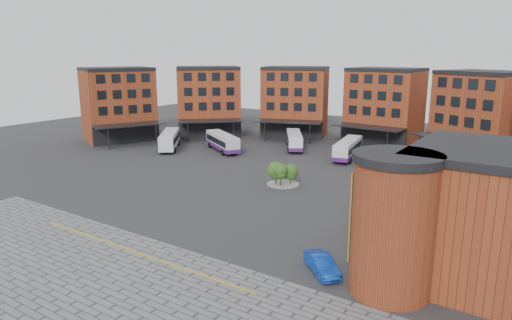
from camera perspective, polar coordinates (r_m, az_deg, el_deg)
The scene contains 13 objects.
ground at distance 53.77m, azimuth -5.01°, elevation -5.74°, with size 160.00×160.00×0.00m, color #28282B.
paving_zone at distance 38.91m, azimuth -23.89°, elevation -14.64°, with size 50.00×22.00×0.02m, color slate.
yellow_line at distance 43.09m, azimuth -14.79°, elevation -11.09°, with size 26.00×0.15×0.02m, color gold.
main_building at distance 86.62m, azimuth 8.43°, elevation 6.36°, with size 94.14×42.48×14.60m.
east_building at distance 38.56m, azimuth 27.16°, elevation -6.69°, with size 17.40×15.40×10.60m.
tree_island at distance 61.37m, azimuth 3.24°, elevation -1.55°, with size 4.40×4.40×3.19m.
bus_a at distance 85.91m, azimuth -10.76°, elevation 2.62°, with size 8.95×10.61×3.21m.
bus_b at distance 83.02m, azimuth -4.23°, elevation 2.31°, with size 10.84×8.15×3.15m.
bus_c at distance 84.92m, azimuth 4.81°, elevation 2.50°, with size 7.84×10.46×3.04m.
bus_d at distance 78.35m, azimuth 11.41°, elevation 1.42°, with size 4.44×11.49×3.16m.
bus_e at distance 71.52m, azimuth 18.45°, elevation 0.03°, with size 6.65×12.89×3.55m.
bus_f at distance 64.77m, azimuth 22.38°, elevation -1.79°, with size 8.59×11.00×3.23m.
blue_car at distance 38.35m, azimuth 8.22°, elevation -12.75°, with size 1.59×4.56×1.50m, color #0D39B3.
Camera 1 is at (32.04, -39.48, 17.51)m, focal length 32.00 mm.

